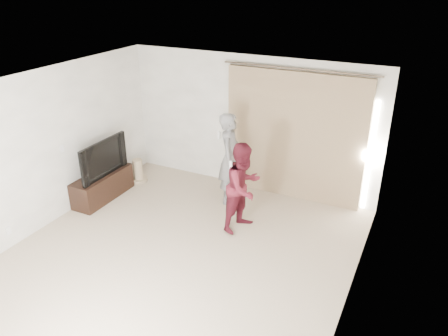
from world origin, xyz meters
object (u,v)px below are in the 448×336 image
Objects in this scene: person_woman at (244,187)px; tv at (99,157)px; tv_console at (103,186)px; person_man at (230,158)px.

tv is at bearing -175.64° from person_woman.
person_man reaches higher than tv_console.
person_man is at bearing 128.18° from person_woman.
person_woman is (2.81, 0.21, 0.51)m from tv_console.
person_man is 1.13× the size of person_woman.
person_woman is (2.81, 0.21, -0.08)m from tv.
person_man is (2.21, 0.98, 0.02)m from tv.
tv_console is 0.59m from tv.
person_woman is (0.60, -0.76, -0.10)m from person_man.
tv is 2.42m from person_man.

